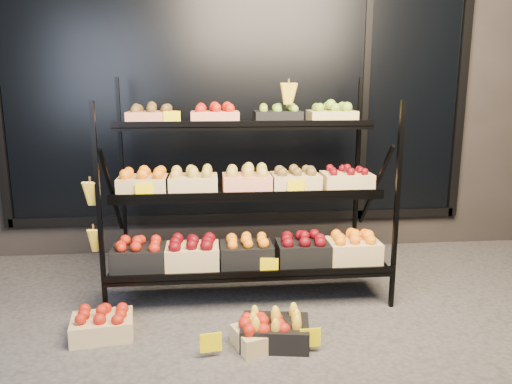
{
  "coord_description": "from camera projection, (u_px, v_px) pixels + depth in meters",
  "views": [
    {
      "loc": [
        -0.3,
        -3.12,
        1.61
      ],
      "look_at": [
        0.06,
        0.55,
        0.8
      ],
      "focal_mm": 35.0,
      "sensor_mm": 36.0,
      "label": 1
    }
  ],
  "objects": [
    {
      "name": "ground",
      "position": [
        255.0,
        324.0,
        3.4
      ],
      "size": [
        24.0,
        24.0,
        0.0
      ],
      "primitive_type": "plane",
      "color": "#514F4C",
      "rests_on": "ground"
    },
    {
      "name": "building",
      "position": [
        233.0,
        71.0,
        5.55
      ],
      "size": [
        6.0,
        2.08,
        3.5
      ],
      "color": "#2D2826",
      "rests_on": "ground"
    },
    {
      "name": "display_rack",
      "position": [
        245.0,
        193.0,
        3.82
      ],
      "size": [
        2.18,
        1.02,
        1.73
      ],
      "color": "black",
      "rests_on": "ground"
    },
    {
      "name": "tag_floor_a",
      "position": [
        211.0,
        349.0,
        2.97
      ],
      "size": [
        0.13,
        0.01,
        0.12
      ],
      "primitive_type": "cube",
      "color": "#FFDE00",
      "rests_on": "ground"
    },
    {
      "name": "tag_floor_b",
      "position": [
        310.0,
        344.0,
        3.03
      ],
      "size": [
        0.13,
        0.01,
        0.12
      ],
      "primitive_type": "cube",
      "color": "#FFDE00",
      "rests_on": "ground"
    },
    {
      "name": "floor_crate_left",
      "position": [
        102.0,
        323.0,
        3.22
      ],
      "size": [
        0.42,
        0.34,
        0.2
      ],
      "rotation": [
        0.0,
        0.0,
        0.14
      ],
      "color": "#DABF7E",
      "rests_on": "ground"
    },
    {
      "name": "floor_crate_midleft",
      "position": [
        275.0,
        329.0,
        3.13
      ],
      "size": [
        0.47,
        0.38,
        0.21
      ],
      "rotation": [
        0.0,
        0.0,
        -0.17
      ],
      "color": "black",
      "rests_on": "ground"
    },
    {
      "name": "floor_crate_midright",
      "position": [
        263.0,
        332.0,
        3.11
      ],
      "size": [
        0.42,
        0.36,
        0.18
      ],
      "rotation": [
        0.0,
        0.0,
        0.34
      ],
      "color": "#DABF7E",
      "rests_on": "ground"
    }
  ]
}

